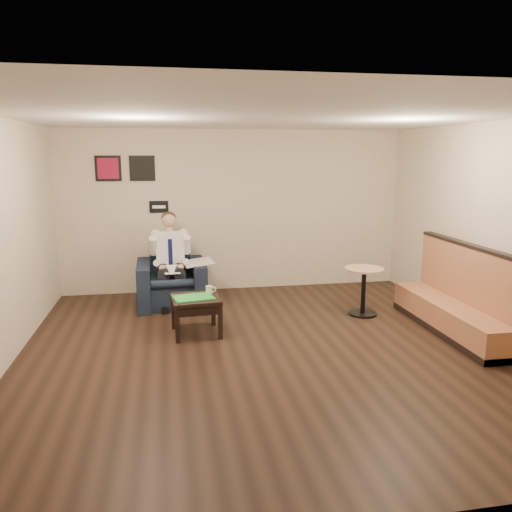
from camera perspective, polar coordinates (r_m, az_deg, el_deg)
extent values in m
plane|color=black|center=(6.26, 1.36, -10.76)|extent=(6.00, 6.00, 0.00)
cube|color=beige|center=(8.81, -2.49, 5.15)|extent=(6.00, 0.02, 2.80)
cube|color=beige|center=(3.08, 12.76, -7.19)|extent=(6.00, 0.02, 2.80)
cube|color=beige|center=(7.11, 25.88, 2.49)|extent=(0.02, 6.00, 2.80)
cube|color=white|center=(5.81, 1.50, 15.73)|extent=(6.00, 6.00, 0.02)
cube|color=black|center=(8.71, -11.04, 5.54)|extent=(0.32, 0.02, 0.20)
cube|color=#A01335|center=(8.71, -16.54, 9.58)|extent=(0.42, 0.03, 0.42)
cube|color=black|center=(8.67, -12.88, 9.75)|extent=(0.42, 0.03, 0.42)
cube|color=black|center=(8.08, -9.66, -1.96)|extent=(1.09, 1.09, 1.03)
cube|color=white|center=(7.81, -9.63, -1.53)|extent=(0.27, 0.36, 0.01)
cube|color=silver|center=(7.95, -6.58, -0.71)|extent=(0.49, 0.59, 0.01)
cube|color=black|center=(6.78, -6.86, -6.77)|extent=(0.67, 0.67, 0.51)
cube|color=green|center=(6.68, -7.18, -4.72)|extent=(0.57, 0.46, 0.01)
cylinder|color=white|center=(6.85, -5.38, -3.86)|extent=(0.10, 0.10, 0.11)
cube|color=black|center=(6.89, -6.65, -4.22)|extent=(0.17, 0.09, 0.01)
cube|color=#A66240|center=(7.23, 21.59, -3.58)|extent=(0.55, 2.31, 1.18)
cylinder|color=tan|center=(7.67, 12.18, -3.97)|extent=(0.76, 0.76, 0.72)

